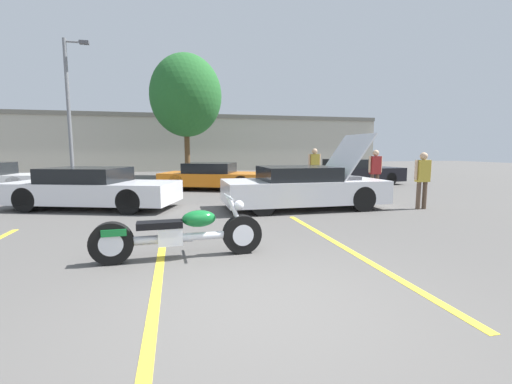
{
  "coord_description": "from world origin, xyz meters",
  "views": [
    {
      "loc": [
        -0.86,
        -3.35,
        1.67
      ],
      "look_at": [
        0.72,
        3.44,
        0.8
      ],
      "focal_mm": 24.0,
      "sensor_mm": 36.0,
      "label": 1
    }
  ],
  "objects_px": {
    "motorcycle": "(180,234)",
    "spectator_near_motorcycle": "(375,169)",
    "light_pole": "(70,104)",
    "spectator_midground": "(314,165)",
    "parked_car_mid_right_row": "(213,176)",
    "parked_car_right_row": "(353,172)",
    "spectator_by_show_car": "(423,176)",
    "tree_background": "(186,96)",
    "show_car_hood_open": "(304,187)",
    "parked_car_mid_left_row": "(92,189)"
  },
  "relations": [
    {
      "from": "parked_car_mid_right_row",
      "to": "parked_car_right_row",
      "type": "height_order",
      "value": "parked_car_right_row"
    },
    {
      "from": "tree_background",
      "to": "show_car_hood_open",
      "type": "distance_m",
      "value": 13.23
    },
    {
      "from": "light_pole",
      "to": "parked_car_mid_left_row",
      "type": "bearing_deg",
      "value": -72.58
    },
    {
      "from": "show_car_hood_open",
      "to": "tree_background",
      "type": "bearing_deg",
      "value": 103.28
    },
    {
      "from": "show_car_hood_open",
      "to": "spectator_near_motorcycle",
      "type": "xyz_separation_m",
      "value": [
        3.33,
        1.72,
        0.38
      ]
    },
    {
      "from": "spectator_near_motorcycle",
      "to": "spectator_by_show_car",
      "type": "bearing_deg",
      "value": -93.34
    },
    {
      "from": "show_car_hood_open",
      "to": "parked_car_mid_left_row",
      "type": "height_order",
      "value": "show_car_hood_open"
    },
    {
      "from": "light_pole",
      "to": "parked_car_mid_right_row",
      "type": "distance_m",
      "value": 8.8
    },
    {
      "from": "parked_car_right_row",
      "to": "motorcycle",
      "type": "bearing_deg",
      "value": -135.93
    },
    {
      "from": "show_car_hood_open",
      "to": "parked_car_mid_right_row",
      "type": "xyz_separation_m",
      "value": [
        -2.01,
        5.31,
        -0.06
      ]
    },
    {
      "from": "spectator_by_show_car",
      "to": "spectator_midground",
      "type": "bearing_deg",
      "value": 103.36
    },
    {
      "from": "tree_background",
      "to": "parked_car_mid_left_row",
      "type": "relative_size",
      "value": 1.46
    },
    {
      "from": "motorcycle",
      "to": "tree_background",
      "type": "bearing_deg",
      "value": 84.85
    },
    {
      "from": "light_pole",
      "to": "spectator_near_motorcycle",
      "type": "distance_m",
      "value": 14.86
    },
    {
      "from": "tree_background",
      "to": "spectator_near_motorcycle",
      "type": "height_order",
      "value": "tree_background"
    },
    {
      "from": "parked_car_right_row",
      "to": "spectator_by_show_car",
      "type": "bearing_deg",
      "value": -108.5
    },
    {
      "from": "tree_background",
      "to": "spectator_midground",
      "type": "height_order",
      "value": "tree_background"
    },
    {
      "from": "show_car_hood_open",
      "to": "parked_car_mid_left_row",
      "type": "distance_m",
      "value": 6.03
    },
    {
      "from": "motorcycle",
      "to": "spectator_near_motorcycle",
      "type": "distance_m",
      "value": 8.83
    },
    {
      "from": "show_car_hood_open",
      "to": "spectator_midground",
      "type": "relative_size",
      "value": 2.63
    },
    {
      "from": "spectator_midground",
      "to": "show_car_hood_open",
      "type": "bearing_deg",
      "value": -116.41
    },
    {
      "from": "parked_car_mid_left_row",
      "to": "spectator_near_motorcycle",
      "type": "height_order",
      "value": "spectator_near_motorcycle"
    },
    {
      "from": "show_car_hood_open",
      "to": "parked_car_mid_left_row",
      "type": "bearing_deg",
      "value": 167.18
    },
    {
      "from": "spectator_by_show_car",
      "to": "tree_background",
      "type": "bearing_deg",
      "value": 114.73
    },
    {
      "from": "tree_background",
      "to": "spectator_by_show_car",
      "type": "distance_m",
      "value": 14.92
    },
    {
      "from": "light_pole",
      "to": "spectator_near_motorcycle",
      "type": "relative_size",
      "value": 4.28
    },
    {
      "from": "spectator_near_motorcycle",
      "to": "tree_background",
      "type": "bearing_deg",
      "value": 120.49
    },
    {
      "from": "light_pole",
      "to": "spectator_near_motorcycle",
      "type": "xyz_separation_m",
      "value": [
        11.94,
        -8.34,
        -2.94
      ]
    },
    {
      "from": "light_pole",
      "to": "motorcycle",
      "type": "height_order",
      "value": "light_pole"
    },
    {
      "from": "motorcycle",
      "to": "light_pole",
      "type": "bearing_deg",
      "value": 107.35
    },
    {
      "from": "light_pole",
      "to": "motorcycle",
      "type": "xyz_separation_m",
      "value": [
        5.11,
        -13.91,
        -3.53
      ]
    },
    {
      "from": "light_pole",
      "to": "parked_car_mid_left_row",
      "type": "xyz_separation_m",
      "value": [
        2.73,
        -8.71,
        -3.35
      ]
    },
    {
      "from": "show_car_hood_open",
      "to": "spectator_by_show_car",
      "type": "bearing_deg",
      "value": -15.17
    },
    {
      "from": "light_pole",
      "to": "show_car_hood_open",
      "type": "distance_m",
      "value": 13.65
    },
    {
      "from": "light_pole",
      "to": "spectator_midground",
      "type": "height_order",
      "value": "light_pole"
    },
    {
      "from": "parked_car_right_row",
      "to": "spectator_midground",
      "type": "bearing_deg",
      "value": -153.0
    },
    {
      "from": "tree_background",
      "to": "parked_car_mid_right_row",
      "type": "height_order",
      "value": "tree_background"
    },
    {
      "from": "parked_car_right_row",
      "to": "spectator_near_motorcycle",
      "type": "height_order",
      "value": "spectator_near_motorcycle"
    },
    {
      "from": "tree_background",
      "to": "spectator_near_motorcycle",
      "type": "relative_size",
      "value": 4.41
    },
    {
      "from": "parked_car_mid_right_row",
      "to": "light_pole",
      "type": "bearing_deg",
      "value": 166.11
    },
    {
      "from": "light_pole",
      "to": "tree_background",
      "type": "distance_m",
      "value": 6.22
    },
    {
      "from": "motorcycle",
      "to": "parked_car_right_row",
      "type": "bearing_deg",
      "value": 46.69
    },
    {
      "from": "light_pole",
      "to": "parked_car_right_row",
      "type": "bearing_deg",
      "value": -17.82
    },
    {
      "from": "show_car_hood_open",
      "to": "spectator_near_motorcycle",
      "type": "height_order",
      "value": "show_car_hood_open"
    },
    {
      "from": "motorcycle",
      "to": "parked_car_right_row",
      "type": "distance_m",
      "value": 12.66
    },
    {
      "from": "tree_background",
      "to": "spectator_by_show_car",
      "type": "xyz_separation_m",
      "value": [
        6.02,
        -13.08,
        -3.91
      ]
    },
    {
      "from": "light_pole",
      "to": "tree_background",
      "type": "bearing_deg",
      "value": 20.41
    },
    {
      "from": "tree_background",
      "to": "show_car_hood_open",
      "type": "bearing_deg",
      "value": -76.9
    },
    {
      "from": "spectator_by_show_car",
      "to": "spectator_midground",
      "type": "height_order",
      "value": "spectator_midground"
    },
    {
      "from": "light_pole",
      "to": "motorcycle",
      "type": "distance_m",
      "value": 15.23
    }
  ]
}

